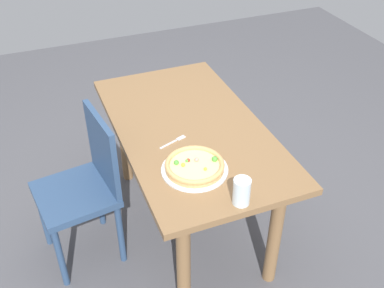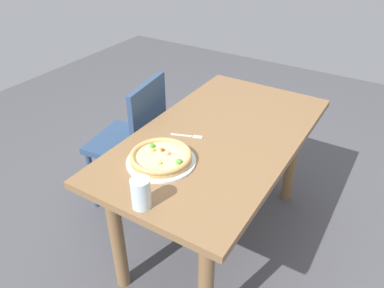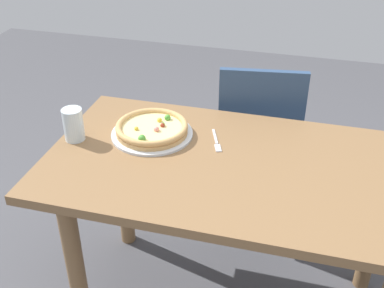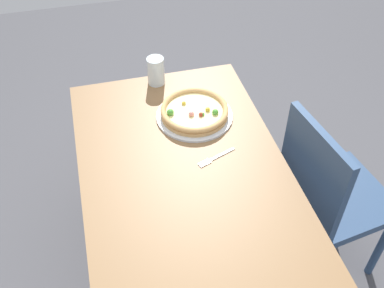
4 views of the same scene
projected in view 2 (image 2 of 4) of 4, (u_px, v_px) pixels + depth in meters
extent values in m
plane|color=#4C4C51|center=(215.00, 234.00, 2.31)|extent=(6.00, 6.00, 0.00)
cube|color=olive|center=(219.00, 137.00, 1.92)|extent=(1.39, 0.77, 0.04)
cylinder|color=olive|center=(223.00, 135.00, 2.63)|extent=(0.07, 0.07, 0.69)
cylinder|color=olive|center=(117.00, 237.00, 1.83)|extent=(0.07, 0.07, 0.69)
cylinder|color=olive|center=(292.00, 157.00, 2.41)|extent=(0.07, 0.07, 0.69)
cylinder|color=olive|center=(206.00, 284.00, 1.61)|extent=(0.07, 0.07, 0.69)
cylinder|color=navy|center=(93.00, 180.00, 2.41)|extent=(0.04, 0.04, 0.43)
cylinder|color=navy|center=(121.00, 153.00, 2.67)|extent=(0.04, 0.04, 0.43)
cylinder|color=navy|center=(138.00, 194.00, 2.30)|extent=(0.04, 0.04, 0.43)
cylinder|color=navy|center=(163.00, 164.00, 2.56)|extent=(0.04, 0.04, 0.43)
cube|color=navy|center=(125.00, 143.00, 2.35)|extent=(0.45, 0.45, 0.04)
cube|color=navy|center=(149.00, 116.00, 2.17)|extent=(0.38, 0.08, 0.42)
cylinder|color=silver|center=(161.00, 161.00, 1.70)|extent=(0.32, 0.32, 0.01)
cylinder|color=tan|center=(161.00, 159.00, 1.70)|extent=(0.28, 0.28, 0.02)
cylinder|color=beige|center=(161.00, 157.00, 1.69)|extent=(0.25, 0.25, 0.01)
torus|color=tan|center=(161.00, 155.00, 1.69)|extent=(0.29, 0.29, 0.02)
sphere|color=gold|center=(160.00, 163.00, 1.63)|extent=(0.02, 0.02, 0.02)
sphere|color=gold|center=(153.00, 150.00, 1.72)|extent=(0.02, 0.02, 0.02)
sphere|color=#E58C7F|center=(168.00, 153.00, 1.69)|extent=(0.02, 0.02, 0.02)
sphere|color=#4C9E38|center=(179.00, 162.00, 1.64)|extent=(0.03, 0.03, 0.03)
sphere|color=maroon|center=(163.00, 150.00, 1.72)|extent=(0.02, 0.02, 0.02)
sphere|color=#4C9E38|center=(161.00, 150.00, 1.72)|extent=(0.02, 0.02, 0.02)
sphere|color=#4C9E38|center=(152.00, 146.00, 1.75)|extent=(0.03, 0.03, 0.03)
cube|color=silver|center=(181.00, 135.00, 1.90)|extent=(0.05, 0.11, 0.00)
cube|color=silver|center=(198.00, 137.00, 1.89)|extent=(0.04, 0.05, 0.00)
cylinder|color=silver|center=(141.00, 193.00, 1.43)|extent=(0.08, 0.08, 0.13)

